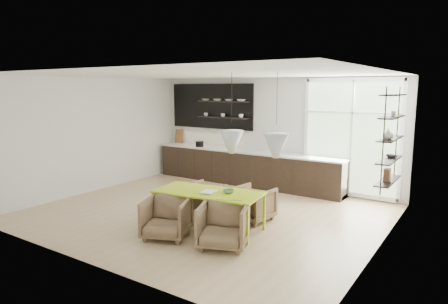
# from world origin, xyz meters

# --- Properties ---
(room) EXTENTS (7.02, 6.01, 2.91)m
(room) POSITION_xyz_m (0.58, 1.10, 1.46)
(room) COLOR tan
(room) RESTS_ON ground
(kitchen_run) EXTENTS (5.54, 0.69, 2.75)m
(kitchen_run) POSITION_xyz_m (-0.69, 2.69, 0.60)
(kitchen_run) COLOR black
(kitchen_run) RESTS_ON ground
(right_shelving) EXTENTS (0.26, 1.22, 1.90)m
(right_shelving) POSITION_xyz_m (3.36, 1.17, 1.65)
(right_shelving) COLOR black
(right_shelving) RESTS_ON ground
(dining_table) EXTENTS (2.10, 1.16, 0.73)m
(dining_table) POSITION_xyz_m (0.62, -0.78, 0.68)
(dining_table) COLOR #A7C817
(dining_table) RESTS_ON ground
(armchair_back_left) EXTENTS (0.83, 0.85, 0.68)m
(armchair_back_left) POSITION_xyz_m (0.03, -0.17, 0.34)
(armchair_back_left) COLOR brown
(armchair_back_left) RESTS_ON ground
(armchair_back_right) EXTENTS (0.82, 0.84, 0.68)m
(armchair_back_right) POSITION_xyz_m (1.05, 0.14, 0.34)
(armchair_back_right) COLOR brown
(armchair_back_right) RESTS_ON ground
(armchair_front_left) EXTENTS (1.01, 1.02, 0.72)m
(armchair_front_left) POSITION_xyz_m (0.25, -1.53, 0.36)
(armchair_front_left) COLOR brown
(armchair_front_left) RESTS_ON ground
(armchair_front_right) EXTENTS (1.03, 1.04, 0.74)m
(armchair_front_right) POSITION_xyz_m (1.32, -1.33, 0.37)
(armchair_front_right) COLOR brown
(armchair_front_right) RESTS_ON ground
(wire_stool) EXTENTS (0.32, 0.32, 0.41)m
(wire_stool) POSITION_xyz_m (-0.25, -1.17, 0.26)
(wire_stool) COLOR black
(wire_stool) RESTS_ON ground
(table_book) EXTENTS (0.28, 0.35, 0.03)m
(table_book) POSITION_xyz_m (0.56, -0.86, 0.74)
(table_book) COLOR white
(table_book) RESTS_ON dining_table
(table_bowl) EXTENTS (0.21, 0.21, 0.07)m
(table_bowl) POSITION_xyz_m (1.00, -0.68, 0.76)
(table_bowl) COLOR #517A4C
(table_bowl) RESTS_ON dining_table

